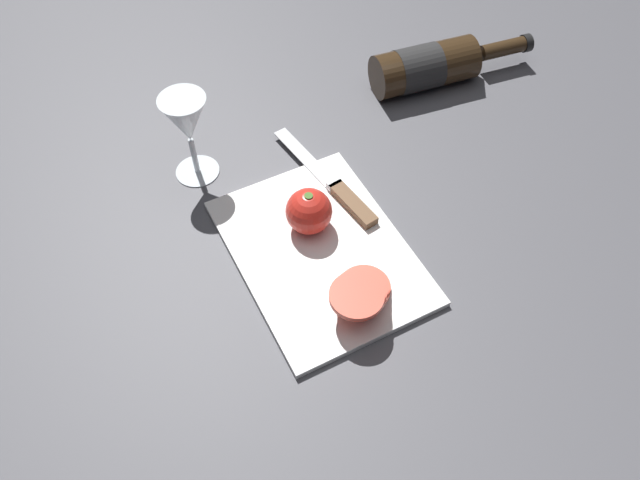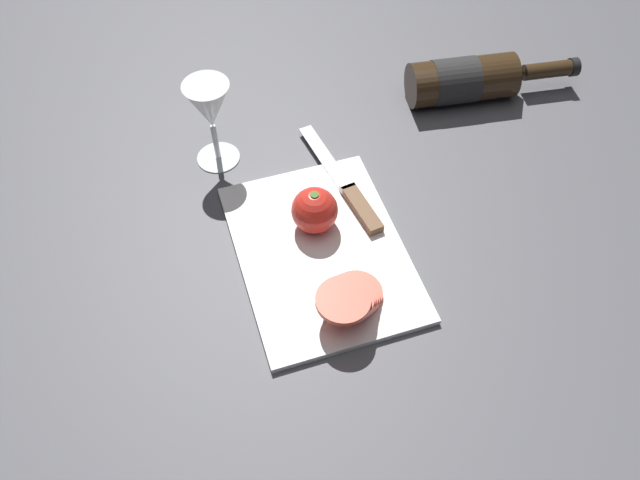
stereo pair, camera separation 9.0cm
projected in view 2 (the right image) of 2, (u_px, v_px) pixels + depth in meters
ground_plane at (321, 254)px, 0.94m from camera, size 3.00×3.00×0.00m
cutting_board at (320, 254)px, 0.93m from camera, size 0.33×0.24×0.01m
wine_bottle at (467, 80)px, 1.12m from camera, size 0.11×0.32×0.08m
wine_glass at (210, 110)px, 0.97m from camera, size 0.07×0.07×0.15m
whole_tomato at (315, 210)px, 0.93m from camera, size 0.07×0.07×0.07m
knife at (354, 198)px, 0.98m from camera, size 0.26×0.06×0.01m
tomato_slice_stack_near at (350, 297)px, 0.85m from camera, size 0.10×0.11×0.05m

